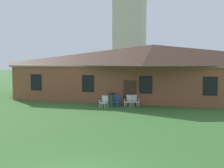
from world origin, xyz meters
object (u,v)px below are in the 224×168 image
Objects in this scene: lawn_chair_by_porch at (104,101)px; lawn_chair_left_end at (129,100)px; lawn_chair_middle at (134,100)px; lawn_chair_near_door at (116,101)px; trash_bin at (112,99)px.

lawn_chair_by_porch is 1.00× the size of lawn_chair_left_end.
lawn_chair_near_door is at bearing -160.94° from lawn_chair_middle.
lawn_chair_left_end is (0.98, 0.31, 0.00)m from lawn_chair_near_door.
lawn_chair_near_door is 0.98× the size of trash_bin.
trash_bin is at bearing 83.16° from lawn_chair_by_porch.
lawn_chair_by_porch is 1.00× the size of lawn_chair_middle.
trash_bin reaches higher than lawn_chair_middle.
lawn_chair_left_end is 0.98× the size of trash_bin.
trash_bin is at bearing 157.25° from lawn_chair_left_end.
lawn_chair_by_porch is 2.08m from lawn_chair_left_end.
lawn_chair_by_porch is 0.98× the size of trash_bin.
lawn_chair_by_porch is 1.00× the size of lawn_chair_near_door.
lawn_chair_middle is (2.28, 1.17, 0.00)m from lawn_chair_by_porch.
lawn_chair_near_door is at bearing -56.76° from trash_bin.
lawn_chair_near_door is 1.03m from lawn_chair_left_end.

